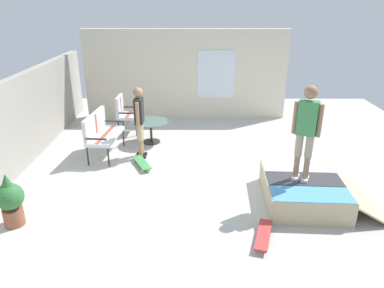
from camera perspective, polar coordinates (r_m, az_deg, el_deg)
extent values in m
cube|color=beige|center=(7.73, 2.15, -4.70)|extent=(12.00, 12.00, 0.10)
cube|color=#9E998E|center=(8.22, -26.85, 2.18)|extent=(9.00, 0.20, 1.93)
cube|color=beige|center=(10.90, -1.02, 10.95)|extent=(0.20, 6.00, 2.64)
cube|color=silver|center=(10.80, 3.83, 10.97)|extent=(0.03, 1.10, 1.40)
cube|color=tan|center=(6.84, 17.15, -7.01)|extent=(1.69, 1.44, 0.44)
cube|color=#4C99D8|center=(6.28, 18.45, -7.61)|extent=(0.59, 1.34, 0.01)
cube|color=#333338|center=(6.74, 17.36, -5.34)|extent=(0.59, 1.34, 0.01)
cube|color=silver|center=(7.21, 16.41, -3.36)|extent=(0.59, 1.34, 0.01)
cylinder|color=#B2B2B7|center=(6.62, 11.84, -5.56)|extent=(1.56, 0.13, 0.05)
cube|color=tan|center=(7.14, 24.60, -7.05)|extent=(1.61, 0.71, 0.37)
cylinder|color=#2D2823|center=(8.05, -13.13, -2.02)|extent=(0.04, 0.04, 0.44)
cylinder|color=#2D2823|center=(9.08, -10.84, 0.98)|extent=(0.04, 0.04, 0.44)
cylinder|color=#2D2823|center=(8.21, -16.24, -1.85)|extent=(0.04, 0.04, 0.44)
cylinder|color=#2D2823|center=(9.22, -13.65, 1.08)|extent=(0.04, 0.04, 0.44)
cube|color=silver|center=(8.54, -13.56, 1.25)|extent=(1.30, 0.67, 0.08)
cube|color=#B74738|center=(8.53, -13.58, 1.51)|extent=(1.21, 0.22, 0.00)
cube|color=silver|center=(8.52, -15.22, 3.12)|extent=(1.25, 0.20, 0.50)
cube|color=#B74738|center=(8.52, -15.22, 3.12)|extent=(0.11, 0.09, 0.46)
cube|color=#2D2823|center=(7.96, -15.03, 0.77)|extent=(0.09, 0.47, 0.04)
cube|color=#2D2823|center=(9.03, -12.43, 3.57)|extent=(0.09, 0.47, 0.04)
cylinder|color=#2D2823|center=(9.70, -8.83, 2.51)|extent=(0.04, 0.04, 0.44)
cylinder|color=#2D2823|center=(10.20, -8.31, 3.54)|extent=(0.04, 0.04, 0.44)
cylinder|color=#2D2823|center=(9.80, -11.54, 2.52)|extent=(0.04, 0.04, 0.44)
cylinder|color=#2D2823|center=(10.29, -10.89, 3.53)|extent=(0.04, 0.04, 0.44)
cube|color=silver|center=(9.91, -9.99, 4.46)|extent=(0.63, 0.57, 0.08)
cube|color=#B74738|center=(9.90, -10.01, 4.69)|extent=(0.58, 0.11, 0.00)
cube|color=silver|center=(9.88, -11.45, 6.05)|extent=(0.62, 0.10, 0.50)
cube|color=#B74738|center=(9.88, -11.45, 6.05)|extent=(0.10, 0.09, 0.46)
cube|color=#2D2823|center=(9.60, -10.39, 4.84)|extent=(0.05, 0.47, 0.04)
cube|color=#2D2823|center=(10.14, -9.74, 5.82)|extent=(0.05, 0.47, 0.04)
cylinder|color=#2D2823|center=(9.19, -6.51, 1.87)|extent=(0.06, 0.06, 0.55)
cylinder|color=#2D2823|center=(9.28, -6.44, 0.36)|extent=(0.44, 0.44, 0.03)
cylinder|color=#4C6660|center=(9.09, -6.58, 3.55)|extent=(0.90, 0.90, 0.02)
cube|color=black|center=(8.41, -8.12, -2.02)|extent=(0.12, 0.24, 0.05)
cylinder|color=#9E7051|center=(8.33, -8.20, -0.65)|extent=(0.10, 0.10, 0.39)
cylinder|color=tan|center=(8.19, -8.35, 1.84)|extent=(0.13, 0.13, 0.39)
cube|color=black|center=(8.57, -7.94, -1.55)|extent=(0.12, 0.24, 0.05)
cylinder|color=#9E7051|center=(8.48, -8.02, -0.20)|extent=(0.10, 0.10, 0.39)
cylinder|color=tan|center=(8.34, -8.16, 2.25)|extent=(0.13, 0.13, 0.39)
cube|color=#262628|center=(8.11, -8.44, 5.22)|extent=(0.32, 0.19, 0.57)
sphere|color=#9E7051|center=(8.00, -8.61, 8.13)|extent=(0.22, 0.22, 0.22)
cylinder|color=#9E7051|center=(7.93, -8.67, 4.66)|extent=(0.08, 0.08, 0.54)
cylinder|color=#9E7051|center=(8.31, -8.20, 5.49)|extent=(0.08, 0.08, 0.54)
cube|color=silver|center=(6.68, 17.48, -5.30)|extent=(0.26, 0.20, 0.05)
cylinder|color=#9E7051|center=(6.58, 17.71, -3.56)|extent=(0.10, 0.10, 0.40)
cylinder|color=tan|center=(6.43, 18.11, -0.35)|extent=(0.13, 0.13, 0.40)
cube|color=silver|center=(6.70, 16.05, -5.04)|extent=(0.26, 0.20, 0.05)
cylinder|color=#9E7051|center=(6.60, 16.26, -3.31)|extent=(0.10, 0.10, 0.40)
cylinder|color=tan|center=(6.45, 16.63, -0.10)|extent=(0.13, 0.13, 0.40)
cube|color=#3F8C4C|center=(6.27, 17.88, 3.96)|extent=(0.30, 0.37, 0.59)
sphere|color=#9E7051|center=(6.16, 18.36, 7.83)|extent=(0.23, 0.23, 0.23)
cylinder|color=#9E7051|center=(6.26, 19.66, 3.50)|extent=(0.08, 0.08, 0.56)
cylinder|color=#9E7051|center=(6.31, 16.08, 4.07)|extent=(0.08, 0.08, 0.56)
cube|color=#3F8C4C|center=(7.97, -7.97, -2.88)|extent=(0.81, 0.52, 0.02)
cylinder|color=silver|center=(8.27, -8.01, -2.44)|extent=(0.06, 0.05, 0.06)
cylinder|color=silver|center=(8.23, -9.07, -2.63)|extent=(0.06, 0.05, 0.06)
cylinder|color=silver|center=(7.78, -6.75, -4.01)|extent=(0.06, 0.05, 0.06)
cylinder|color=silver|center=(7.74, -7.88, -4.22)|extent=(0.06, 0.05, 0.06)
cube|color=#B23838|center=(5.76, 11.29, -13.84)|extent=(0.82, 0.42, 0.02)
cylinder|color=silver|center=(6.03, 12.32, -12.92)|extent=(0.06, 0.04, 0.06)
cylinder|color=silver|center=(6.03, 10.77, -12.73)|extent=(0.06, 0.04, 0.06)
cylinder|color=silver|center=(5.57, 11.76, -16.14)|extent=(0.06, 0.04, 0.06)
cylinder|color=silver|center=(5.58, 10.06, -15.93)|extent=(0.06, 0.04, 0.06)
cylinder|color=brown|center=(6.62, -26.44, -10.26)|extent=(0.32, 0.32, 0.30)
sphere|color=#2D6B33|center=(6.44, -27.00, -7.45)|extent=(0.44, 0.44, 0.44)
cone|color=#2D6B33|center=(6.33, -27.40, -5.39)|extent=(0.24, 0.24, 0.28)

